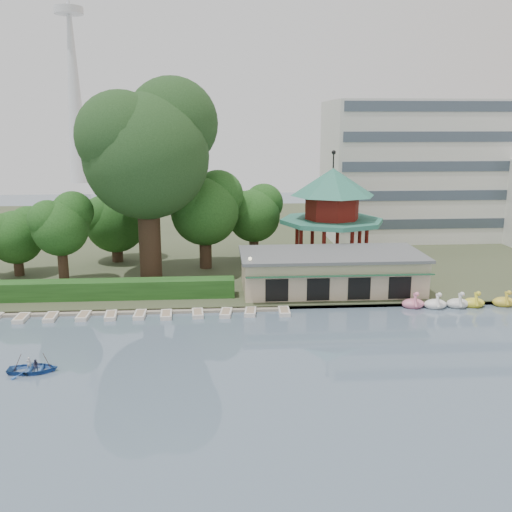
{
  "coord_description": "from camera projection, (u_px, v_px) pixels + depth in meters",
  "views": [
    {
      "loc": [
        -1.67,
        -34.03,
        17.15
      ],
      "look_at": [
        2.0,
        18.0,
        5.0
      ],
      "focal_mm": 40.0,
      "sensor_mm": 36.0,
      "label": 1
    }
  ],
  "objects": [
    {
      "name": "pavilion",
      "position": [
        332.0,
        207.0,
        67.28
      ],
      "size": [
        12.4,
        12.4,
        13.5
      ],
      "color": "#C6B193",
      "rests_on": "shore"
    },
    {
      "name": "lamp_post",
      "position": [
        250.0,
        271.0,
        54.87
      ],
      "size": [
        0.36,
        0.36,
        4.28
      ],
      "color": "black",
      "rests_on": "shore"
    },
    {
      "name": "ground_plane",
      "position": [
        245.0,
        394.0,
        37.07
      ],
      "size": [
        220.0,
        220.0,
        0.0
      ],
      "primitive_type": "plane",
      "color": "slate",
      "rests_on": "ground"
    },
    {
      "name": "boathouse",
      "position": [
        331.0,
        271.0,
        58.56
      ],
      "size": [
        18.6,
        9.39,
        3.9
      ],
      "color": "#C6B193",
      "rests_on": "shore"
    },
    {
      "name": "office_building",
      "position": [
        447.0,
        175.0,
        84.7
      ],
      "size": [
        38.0,
        18.0,
        20.0
      ],
      "color": "silver",
      "rests_on": "shore"
    },
    {
      "name": "hedge",
      "position": [
        81.0,
        290.0,
        55.66
      ],
      "size": [
        30.0,
        2.0,
        1.8
      ],
      "primitive_type": "cube",
      "color": "#23511B",
      "rests_on": "shore"
    },
    {
      "name": "dock",
      "position": [
        106.0,
        311.0,
        52.93
      ],
      "size": [
        34.0,
        1.6,
        0.24
      ],
      "primitive_type": "cube",
      "color": "gray",
      "rests_on": "ground"
    },
    {
      "name": "big_tree",
      "position": [
        148.0,
        146.0,
        60.51
      ],
      "size": [
        14.72,
        13.72,
        21.79
      ],
      "color": "#3A281C",
      "rests_on": "shore"
    },
    {
      "name": "broadcast_tower",
      "position": [
        72.0,
        63.0,
        162.49
      ],
      "size": [
        8.0,
        8.0,
        96.0
      ],
      "color": "silver",
      "rests_on": "ground"
    },
    {
      "name": "embankment",
      "position": [
        235.0,
        308.0,
        53.84
      ],
      "size": [
        220.0,
        0.6,
        0.3
      ],
      "primitive_type": "cube",
      "color": "gray",
      "rests_on": "ground"
    },
    {
      "name": "shore",
      "position": [
        227.0,
        237.0,
        87.54
      ],
      "size": [
        220.0,
        70.0,
        0.4
      ],
      "primitive_type": "cube",
      "color": "#424930",
      "rests_on": "ground"
    },
    {
      "name": "small_trees",
      "position": [
        129.0,
        217.0,
        66.0
      ],
      "size": [
        39.9,
        16.83,
        11.48
      ],
      "color": "#3A281C",
      "rests_on": "shore"
    },
    {
      "name": "moored_rowboats",
      "position": [
        111.0,
        315.0,
        51.64
      ],
      "size": [
        32.31,
        2.67,
        0.36
      ],
      "color": "silver",
      "rests_on": "ground"
    },
    {
      "name": "swan_boats",
      "position": [
        469.0,
        303.0,
        54.63
      ],
      "size": [
        13.62,
        2.1,
        1.92
      ],
      "color": "pink",
      "rests_on": "ground"
    },
    {
      "name": "rowboat_with_passengers",
      "position": [
        33.0,
        365.0,
        40.2
      ],
      "size": [
        4.95,
        3.62,
        2.01
      ],
      "color": "#2D5BA7",
      "rests_on": "ground"
    }
  ]
}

